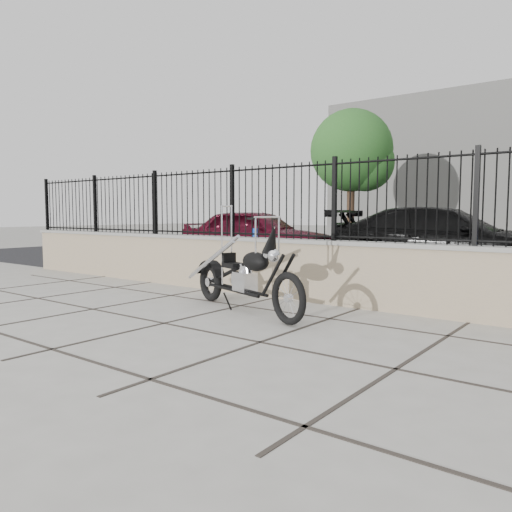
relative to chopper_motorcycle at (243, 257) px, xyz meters
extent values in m
plane|color=#99968E|center=(-0.28, -1.21, -0.76)|extent=(90.00, 90.00, 0.00)
plane|color=black|center=(-0.28, 11.29, -0.76)|extent=(30.00, 30.00, 0.00)
cube|color=gray|center=(-0.28, 1.29, -0.28)|extent=(14.00, 0.36, 0.96)
cube|color=black|center=(-0.28, 1.29, 0.80)|extent=(14.00, 0.08, 1.20)
imported|color=#4D0B1A|center=(-4.33, 5.94, 0.00)|extent=(4.64, 2.40, 1.51)
imported|color=black|center=(0.87, 6.20, 0.00)|extent=(5.41, 2.68, 1.51)
cylinder|color=#0E25D6|center=(-2.85, 3.96, -0.25)|extent=(0.12, 0.12, 1.01)
cylinder|color=#382619|center=(-6.08, 15.22, 0.97)|extent=(0.34, 0.34, 3.44)
sphere|color=#2D6827|center=(-6.08, 15.22, 3.60)|extent=(3.67, 3.67, 3.67)
camera|label=1|loc=(4.35, -5.35, 0.61)|focal=35.00mm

